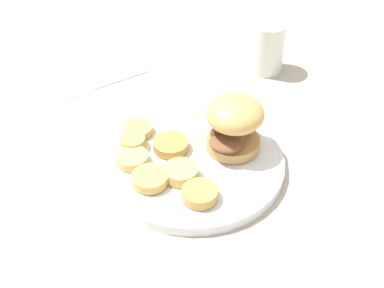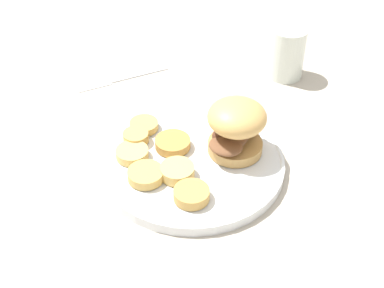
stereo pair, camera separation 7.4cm
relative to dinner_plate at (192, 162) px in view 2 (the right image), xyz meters
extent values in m
plane|color=#B2A899|center=(0.00, 0.00, -0.01)|extent=(4.00, 4.00, 0.00)
cylinder|color=white|center=(0.00, 0.00, 0.00)|extent=(0.26, 0.26, 0.02)
torus|color=white|center=(0.00, 0.00, 0.00)|extent=(0.26, 0.26, 0.01)
cylinder|color=tan|center=(0.06, -0.02, 0.02)|extent=(0.08, 0.08, 0.02)
ellipsoid|color=brown|center=(0.07, 0.01, 0.03)|extent=(0.05, 0.05, 0.02)
ellipsoid|color=#563323|center=(0.06, -0.02, 0.03)|extent=(0.05, 0.04, 0.02)
ellipsoid|color=brown|center=(0.05, -0.03, 0.03)|extent=(0.05, 0.03, 0.01)
ellipsoid|color=#563323|center=(0.05, -0.01, 0.03)|extent=(0.04, 0.03, 0.02)
ellipsoid|color=brown|center=(0.04, -0.03, 0.03)|extent=(0.06, 0.06, 0.01)
ellipsoid|color=brown|center=(0.09, -0.02, 0.03)|extent=(0.04, 0.03, 0.02)
ellipsoid|color=brown|center=(0.08, -0.01, 0.03)|extent=(0.04, 0.04, 0.02)
ellipsoid|color=tan|center=(0.06, -0.02, 0.07)|extent=(0.08, 0.08, 0.04)
cylinder|color=tan|center=(-0.08, 0.00, 0.01)|extent=(0.05, 0.05, 0.01)
cylinder|color=tan|center=(-0.05, -0.07, 0.01)|extent=(0.05, 0.05, 0.01)
cylinder|color=tan|center=(-0.02, 0.10, 0.01)|extent=(0.04, 0.04, 0.01)
cylinder|color=#DBB766|center=(-0.04, -0.02, 0.02)|extent=(0.05, 0.05, 0.02)
cylinder|color=#DBB766|center=(-0.07, 0.05, 0.01)|extent=(0.05, 0.05, 0.01)
cylinder|color=tan|center=(-0.05, 0.08, 0.02)|extent=(0.04, 0.04, 0.02)
cylinder|color=#BC8942|center=(-0.01, 0.04, 0.01)|extent=(0.05, 0.05, 0.01)
cube|color=silver|center=(0.06, 0.26, -0.01)|extent=(0.11, 0.03, 0.00)
cube|color=silver|center=(-0.02, 0.27, -0.01)|extent=(0.06, 0.03, 0.00)
cylinder|color=silver|center=(0.27, 0.11, 0.04)|extent=(0.06, 0.06, 0.09)
camera|label=1|loc=(-0.38, -0.42, 0.51)|focal=50.00mm
camera|label=2|loc=(-0.32, -0.47, 0.51)|focal=50.00mm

